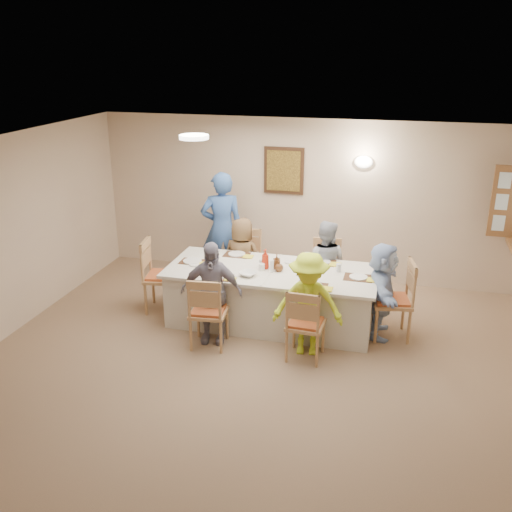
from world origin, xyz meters
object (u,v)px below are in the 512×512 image
(diner_front_right, at_px, (308,304))
(caregiver, at_px, (222,229))
(chair_back_left, at_px, (244,264))
(condiment_ketchup, at_px, (265,259))
(chair_right_end, at_px, (392,299))
(chair_front_left, at_px, (209,310))
(diner_right_end, at_px, (382,290))
(diner_front_left, at_px, (211,293))
(chair_back_right, at_px, (325,273))
(diner_back_right, at_px, (325,264))
(chair_front_right, at_px, (306,323))
(chair_left_end, at_px, (163,275))
(diner_back_left, at_px, (242,259))
(dining_table, at_px, (271,296))

(diner_front_right, bearing_deg, caregiver, 125.12)
(chair_back_left, bearing_deg, condiment_ketchup, -59.28)
(chair_back_left, relative_size, caregiver, 0.55)
(chair_right_end, bearing_deg, chair_front_left, -80.63)
(chair_back_left, height_order, caregiver, caregiver)
(diner_right_end, bearing_deg, caregiver, 62.08)
(diner_front_left, xyz_separation_m, diner_right_end, (2.02, 0.68, -0.03))
(chair_front_left, height_order, diner_front_right, diner_front_right)
(chair_back_right, bearing_deg, chair_right_end, -44.71)
(diner_back_right, bearing_deg, chair_right_end, 149.94)
(diner_front_right, distance_m, diner_right_end, 1.07)
(chair_front_right, bearing_deg, diner_front_left, -2.71)
(chair_front_left, xyz_separation_m, chair_right_end, (2.15, 0.80, 0.04))
(chair_back_right, relative_size, diner_right_end, 0.75)
(chair_front_right, relative_size, diner_front_right, 0.71)
(chair_back_left, xyz_separation_m, diner_front_right, (1.20, -1.48, 0.15))
(chair_left_end, bearing_deg, chair_right_end, -99.77)
(condiment_ketchup, bearing_deg, diner_right_end, -0.67)
(diner_back_right, xyz_separation_m, condiment_ketchup, (-0.69, -0.66, 0.26))
(chair_front_right, bearing_deg, diner_front_right, -87.00)
(chair_left_end, xyz_separation_m, diner_front_right, (2.15, -0.68, 0.13))
(diner_front_right, xyz_separation_m, caregiver, (-1.65, 1.83, 0.24))
(diner_back_left, xyz_separation_m, caregiver, (-0.45, 0.47, 0.27))
(dining_table, height_order, diner_right_end, diner_right_end)
(chair_front_left, distance_m, caregiver, 2.04)
(diner_front_left, bearing_deg, diner_back_right, 41.68)
(diner_back_left, bearing_deg, diner_back_right, -172.00)
(dining_table, height_order, chair_left_end, chair_left_end)
(diner_front_left, bearing_deg, dining_table, 41.68)
(diner_back_right, bearing_deg, chair_back_right, -84.46)
(caregiver, bearing_deg, chair_left_end, 45.24)
(diner_back_left, xyz_separation_m, diner_front_right, (1.20, -1.36, 0.03))
(caregiver, bearing_deg, chair_right_end, 134.88)
(chair_back_right, bearing_deg, diner_front_left, -133.64)
(chair_back_left, distance_m, diner_back_left, 0.17)
(chair_right_end, height_order, diner_back_right, diner_back_right)
(chair_right_end, bearing_deg, diner_front_right, -65.44)
(chair_front_left, relative_size, diner_front_right, 0.74)
(diner_front_left, bearing_deg, chair_right_end, 10.65)
(chair_right_end, xyz_separation_m, caregiver, (-2.60, 1.15, 0.37))
(dining_table, relative_size, diner_front_left, 2.09)
(chair_front_right, xyz_separation_m, chair_left_end, (-2.15, 0.80, 0.06))
(chair_back_right, bearing_deg, diner_back_right, -94.61)
(chair_front_right, bearing_deg, dining_table, -50.13)
(diner_back_left, relative_size, condiment_ketchup, 4.62)
(chair_front_right, relative_size, chair_left_end, 0.89)
(dining_table, relative_size, caregiver, 1.56)
(dining_table, distance_m, chair_back_right, 1.00)
(chair_back_left, height_order, chair_back_right, chair_back_left)
(chair_front_right, xyz_separation_m, diner_front_left, (-1.20, 0.12, 0.20))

